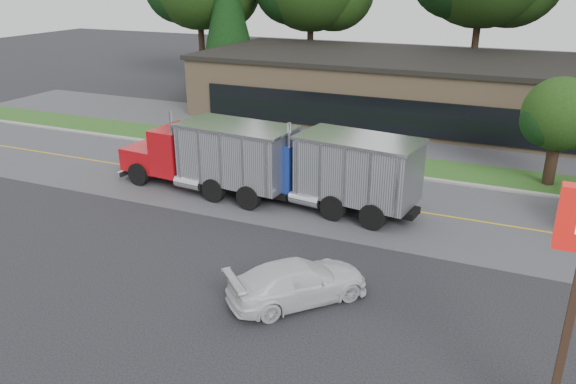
# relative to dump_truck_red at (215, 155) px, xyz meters

# --- Properties ---
(ground) EXTENTS (140.00, 140.00, 0.00)m
(ground) POSITION_rel_dump_truck_red_xyz_m (4.40, -7.70, -1.81)
(ground) COLOR #36363C
(ground) RESTS_ON ground
(road) EXTENTS (60.00, 8.00, 0.02)m
(road) POSITION_rel_dump_truck_red_xyz_m (4.40, 1.30, -1.81)
(road) COLOR slate
(road) RESTS_ON ground
(center_line) EXTENTS (60.00, 0.12, 0.01)m
(center_line) POSITION_rel_dump_truck_red_xyz_m (4.40, 1.30, -1.81)
(center_line) COLOR gold
(center_line) RESTS_ON ground
(curb) EXTENTS (60.00, 0.30, 0.12)m
(curb) POSITION_rel_dump_truck_red_xyz_m (4.40, 5.50, -1.81)
(curb) COLOR #9E9E99
(curb) RESTS_ON ground
(grass_verge) EXTENTS (60.00, 3.40, 0.03)m
(grass_verge) POSITION_rel_dump_truck_red_xyz_m (4.40, 7.30, -1.81)
(grass_verge) COLOR #245B1F
(grass_verge) RESTS_ON ground
(far_parking) EXTENTS (60.00, 7.00, 0.02)m
(far_parking) POSITION_rel_dump_truck_red_xyz_m (4.40, 12.30, -1.81)
(far_parking) COLOR slate
(far_parking) RESTS_ON ground
(strip_mall) EXTENTS (32.00, 12.00, 4.00)m
(strip_mall) POSITION_rel_dump_truck_red_xyz_m (6.40, 18.30, 0.19)
(strip_mall) COLOR tan
(strip_mall) RESTS_ON ground
(evergreen_left) EXTENTS (5.25, 5.25, 11.94)m
(evergreen_left) POSITION_rel_dump_truck_red_xyz_m (-11.60, 22.30, 4.76)
(evergreen_left) COLOR #382619
(evergreen_left) RESTS_ON ground
(tree_verge) EXTENTS (3.67, 3.46, 5.24)m
(tree_verge) POSITION_rel_dump_truck_red_xyz_m (14.46, 7.34, 1.52)
(tree_verge) COLOR #382619
(tree_verge) RESTS_ON ground
(dump_truck_red) EXTENTS (9.11, 3.39, 3.36)m
(dump_truck_red) POSITION_rel_dump_truck_red_xyz_m (0.00, 0.00, 0.00)
(dump_truck_red) COLOR black
(dump_truck_red) RESTS_ON ground
(dump_truck_blue) EXTENTS (8.76, 3.66, 3.36)m
(dump_truck_blue) POSITION_rel_dump_truck_red_xyz_m (5.67, 0.24, -0.00)
(dump_truck_blue) COLOR black
(dump_truck_blue) RESTS_ON ground
(rally_car) EXTENTS (4.40, 4.59, 1.31)m
(rally_car) POSITION_rel_dump_truck_red_xyz_m (7.17, -7.23, -1.15)
(rally_car) COLOR silver
(rally_car) RESTS_ON ground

